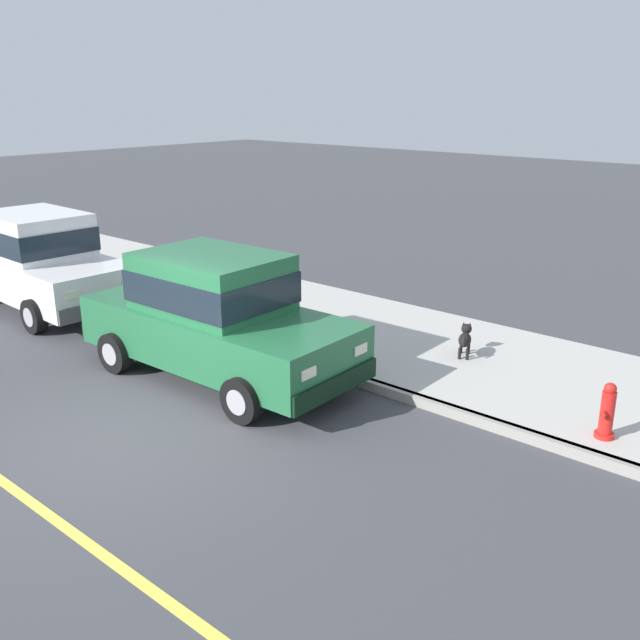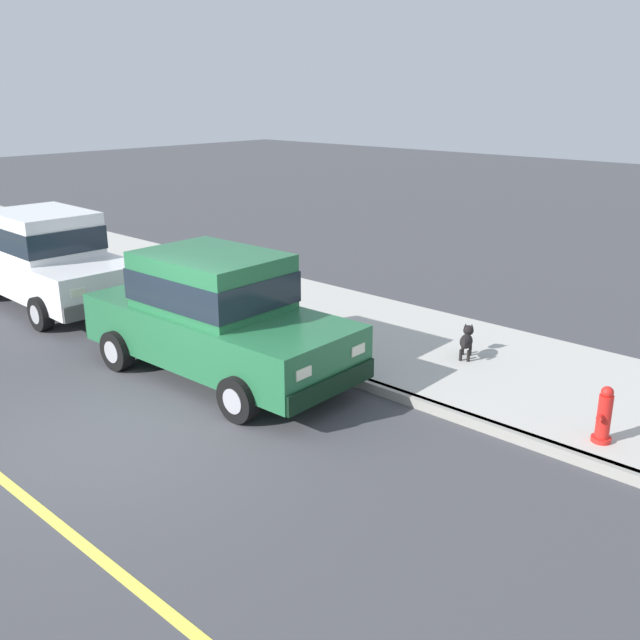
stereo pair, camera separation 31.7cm
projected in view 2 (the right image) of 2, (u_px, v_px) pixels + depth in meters
ground_plane at (124, 431)px, 9.12m from camera, size 80.00×80.00×0.00m
curb at (296, 360)px, 11.34m from camera, size 0.16×64.00×0.14m
sidewalk at (367, 333)px, 12.60m from camera, size 3.60×64.00×0.14m
lane_centre_line at (1, 479)px, 8.00m from camera, size 0.12×57.60×0.01m
car_green_sedan at (216, 314)px, 10.64m from camera, size 2.13×4.65×1.92m
car_white_sedan at (48, 258)px, 14.22m from camera, size 2.12×4.64×1.92m
dog_black at (467, 340)px, 11.20m from camera, size 0.70×0.40×0.49m
fire_hydrant at (604, 416)px, 8.46m from camera, size 0.34×0.24×0.72m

